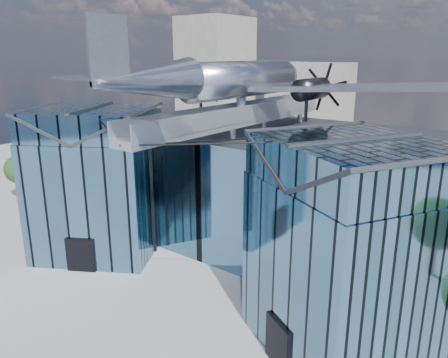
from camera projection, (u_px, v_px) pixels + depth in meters
The scene contains 5 objects.
ground_plane at pixel (207, 281), 31.32m from camera, with size 120.00×120.00×0.00m, color #959499.
museum at pixel (254, 189), 34.21m from camera, with size 32.88×24.50×17.60m.
bg_towers at pixel (425, 92), 66.21m from camera, with size 77.00×24.50×26.00m.
tree_plaza_w at pixel (19, 169), 48.31m from camera, with size 3.53×3.53×4.96m.
tree_side_w at pixel (85, 165), 47.03m from camera, with size 4.61×4.61×6.07m.
Camera 1 is at (17.97, -21.53, 15.80)m, focal length 35.00 mm.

